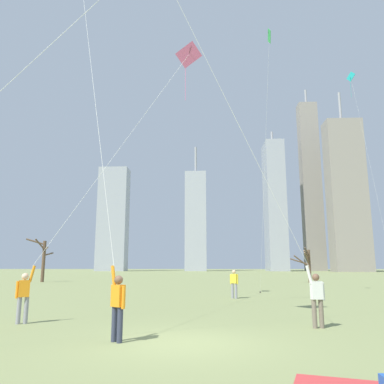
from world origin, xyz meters
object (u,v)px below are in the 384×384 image
at_px(distant_kite_high_overhead_teal, 354,90).
at_px(bystander_strolling_midfield, 234,282).
at_px(bare_tree_right_of_center, 43,258).
at_px(distant_kite_drifting_right_green, 268,59).
at_px(kite_flyer_foreground_left_orange, 105,188).
at_px(kite_flyer_midfield_left_blue, 263,184).
at_px(kite_flyer_far_back_pink, 67,232).
at_px(bare_tree_leftmost, 308,264).

bearing_deg(distant_kite_high_overhead_teal, bystander_strolling_midfield, -137.99).
bearing_deg(bare_tree_right_of_center, distant_kite_high_overhead_teal, -17.91).
distance_m(distant_kite_drifting_right_green, distant_kite_high_overhead_teal, 13.89).
bearing_deg(bystander_strolling_midfield, distant_kite_high_overhead_teal, 42.01).
relative_size(kite_flyer_foreground_left_orange, kite_flyer_midfield_left_blue, 1.40).
distance_m(bystander_strolling_midfield, distant_kite_drifting_right_green, 14.98).
bearing_deg(distant_kite_drifting_right_green, distant_kite_high_overhead_teal, 46.17).
height_order(kite_flyer_midfield_left_blue, distant_kite_high_overhead_teal, distant_kite_high_overhead_teal).
relative_size(kite_flyer_far_back_pink, kite_flyer_foreground_left_orange, 0.58).
distance_m(distant_kite_drifting_right_green, bare_tree_leftmost, 24.94).
distance_m(kite_flyer_far_back_pink, bare_tree_leftmost, 34.24).
height_order(kite_flyer_midfield_left_blue, bare_tree_right_of_center, kite_flyer_midfield_left_blue).
bearing_deg(distant_kite_high_overhead_teal, bare_tree_leftmost, 104.85).
height_order(kite_flyer_far_back_pink, distant_kite_high_overhead_teal, distant_kite_high_overhead_teal).
distance_m(kite_flyer_midfield_left_blue, bare_tree_leftmost, 33.52).
bearing_deg(bare_tree_leftmost, distant_kite_high_overhead_teal, -75.15).
xyz_separation_m(kite_flyer_far_back_pink, bare_tree_leftmost, (16.11, 30.20, -0.96)).
height_order(kite_flyer_midfield_left_blue, bystander_strolling_midfield, kite_flyer_midfield_left_blue).
bearing_deg(distant_kite_drifting_right_green, bystander_strolling_midfield, -158.00).
bearing_deg(distant_kite_drifting_right_green, bare_tree_leftmost, 70.93).
bearing_deg(bystander_strolling_midfield, kite_flyer_far_back_pink, -125.22).
bearing_deg(bare_tree_right_of_center, bystander_strolling_midfield, -46.17).
xyz_separation_m(kite_flyer_midfield_left_blue, bystander_strolling_midfield, (-0.21, 11.23, -3.44)).
relative_size(distant_kite_high_overhead_teal, bare_tree_leftmost, 5.17).
bearing_deg(bare_tree_leftmost, bare_tree_right_of_center, 178.67).
bearing_deg(bystander_strolling_midfield, kite_flyer_foreground_left_orange, -111.01).
xyz_separation_m(kite_flyer_midfield_left_blue, distant_kite_drifting_right_green, (2.48, 12.32, 11.26)).
bearing_deg(kite_flyer_far_back_pink, kite_flyer_foreground_left_orange, -51.65).
xyz_separation_m(kite_flyer_foreground_left_orange, bare_tree_leftmost, (14.09, 32.75, -2.05)).
height_order(kite_flyer_foreground_left_orange, distant_kite_drifting_right_green, kite_flyer_foreground_left_orange).
bearing_deg(bystander_strolling_midfield, bare_tree_leftmost, 65.47).
distance_m(kite_flyer_far_back_pink, distant_kite_high_overhead_teal, 31.37).
xyz_separation_m(kite_flyer_far_back_pink, kite_flyer_midfield_left_blue, (6.78, -1.92, 1.30)).
distance_m(kite_flyer_far_back_pink, kite_flyer_midfield_left_blue, 7.17).
xyz_separation_m(kite_flyer_foreground_left_orange, bare_tree_right_of_center, (-16.17, 33.45, -1.35)).
distance_m(kite_flyer_midfield_left_blue, bystander_strolling_midfield, 11.75).
bearing_deg(bare_tree_right_of_center, distant_kite_drifting_right_green, -41.21).
height_order(distant_kite_drifting_right_green, bare_tree_leftmost, distant_kite_drifting_right_green).
bearing_deg(kite_flyer_far_back_pink, distant_kite_high_overhead_teal, 47.25).
distance_m(kite_flyer_foreground_left_orange, distant_kite_drifting_right_green, 18.75).
relative_size(distant_kite_drifting_right_green, bare_tree_leftmost, 4.57).
relative_size(kite_flyer_foreground_left_orange, bare_tree_right_of_center, 4.30).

